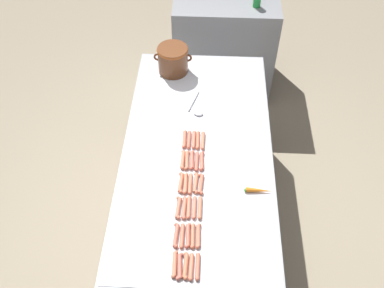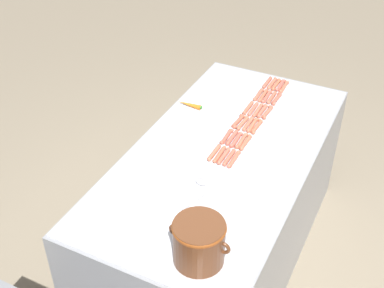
# 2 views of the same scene
# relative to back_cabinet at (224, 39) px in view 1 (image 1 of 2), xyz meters

# --- Properties ---
(ground_plane) EXTENTS (20.00, 20.00, 0.00)m
(ground_plane) POSITION_rel_back_cabinet_xyz_m (-0.20, -1.75, -0.52)
(ground_plane) COLOR gray
(griddle_counter) EXTENTS (0.99, 1.99, 0.90)m
(griddle_counter) POSITION_rel_back_cabinet_xyz_m (-0.20, -1.75, -0.07)
(griddle_counter) COLOR #9EA0A5
(griddle_counter) RESTS_ON ground_plane
(back_cabinet) EXTENTS (0.95, 0.83, 1.03)m
(back_cabinet) POSITION_rel_back_cabinet_xyz_m (0.00, 0.00, 0.00)
(back_cabinet) COLOR gray
(back_cabinet) RESTS_ON ground_plane
(hot_dog_0) EXTENTS (0.03, 0.16, 0.02)m
(hot_dog_0) POSITION_rel_back_cabinet_xyz_m (-0.29, -2.59, 0.39)
(hot_dog_0) COLOR #CD6F51
(hot_dog_0) RESTS_ON griddle_counter
(hot_dog_1) EXTENTS (0.03, 0.16, 0.02)m
(hot_dog_1) POSITION_rel_back_cabinet_xyz_m (-0.29, -2.42, 0.39)
(hot_dog_1) COLOR #CA644E
(hot_dog_1) RESTS_ON griddle_counter
(hot_dog_2) EXTENTS (0.03, 0.16, 0.02)m
(hot_dog_2) POSITION_rel_back_cabinet_xyz_m (-0.29, -2.24, 0.39)
(hot_dog_2) COLOR #CA6B50
(hot_dog_2) RESTS_ON griddle_counter
(hot_dog_3) EXTENTS (0.03, 0.16, 0.02)m
(hot_dog_3) POSITION_rel_back_cabinet_xyz_m (-0.29, -2.06, 0.39)
(hot_dog_3) COLOR #D16C4D
(hot_dog_3) RESTS_ON griddle_counter
(hot_dog_4) EXTENTS (0.03, 0.16, 0.02)m
(hot_dog_4) POSITION_rel_back_cabinet_xyz_m (-0.29, -1.87, 0.39)
(hot_dog_4) COLOR #CE6D4E
(hot_dog_4) RESTS_ON griddle_counter
(hot_dog_5) EXTENTS (0.03, 0.16, 0.02)m
(hot_dog_5) POSITION_rel_back_cabinet_xyz_m (-0.29, -1.70, 0.39)
(hot_dog_5) COLOR #D66B4F
(hot_dog_5) RESTS_ON griddle_counter
(hot_dog_6) EXTENTS (0.03, 0.16, 0.02)m
(hot_dog_6) POSITION_rel_back_cabinet_xyz_m (-0.26, -2.60, 0.39)
(hot_dog_6) COLOR #CA6656
(hot_dog_6) RESTS_ON griddle_counter
(hot_dog_7) EXTENTS (0.02, 0.16, 0.02)m
(hot_dog_7) POSITION_rel_back_cabinet_xyz_m (-0.26, -2.42, 0.39)
(hot_dog_7) COLOR #CE6A4F
(hot_dog_7) RESTS_ON griddle_counter
(hot_dog_8) EXTENTS (0.03, 0.16, 0.02)m
(hot_dog_8) POSITION_rel_back_cabinet_xyz_m (-0.26, -2.24, 0.39)
(hot_dog_8) COLOR #CC6D54
(hot_dog_8) RESTS_ON griddle_counter
(hot_dog_9) EXTENTS (0.03, 0.16, 0.02)m
(hot_dog_9) POSITION_rel_back_cabinet_xyz_m (-0.26, -2.06, 0.39)
(hot_dog_9) COLOR #D67251
(hot_dog_9) RESTS_ON griddle_counter
(hot_dog_10) EXTENTS (0.03, 0.16, 0.02)m
(hot_dog_10) POSITION_rel_back_cabinet_xyz_m (-0.26, -1.88, 0.39)
(hot_dog_10) COLOR #C96F52
(hot_dog_10) RESTS_ON griddle_counter
(hot_dog_11) EXTENTS (0.03, 0.16, 0.02)m
(hot_dog_11) POSITION_rel_back_cabinet_xyz_m (-0.26, -1.70, 0.39)
(hot_dog_11) COLOR #CE684F
(hot_dog_11) RESTS_ON griddle_counter
(hot_dog_12) EXTENTS (0.03, 0.16, 0.02)m
(hot_dog_12) POSITION_rel_back_cabinet_xyz_m (-0.23, -2.60, 0.39)
(hot_dog_12) COLOR #D8704E
(hot_dog_12) RESTS_ON griddle_counter
(hot_dog_13) EXTENTS (0.03, 0.16, 0.02)m
(hot_dog_13) POSITION_rel_back_cabinet_xyz_m (-0.22, -2.42, 0.39)
(hot_dog_13) COLOR #D16753
(hot_dog_13) RESTS_ON griddle_counter
(hot_dog_14) EXTENTS (0.03, 0.16, 0.02)m
(hot_dog_14) POSITION_rel_back_cabinet_xyz_m (-0.23, -2.23, 0.39)
(hot_dog_14) COLOR #D17054
(hot_dog_14) RESTS_ON griddle_counter
(hot_dog_15) EXTENTS (0.03, 0.16, 0.02)m
(hot_dog_15) POSITION_rel_back_cabinet_xyz_m (-0.23, -2.06, 0.39)
(hot_dog_15) COLOR #D27255
(hot_dog_15) RESTS_ON griddle_counter
(hot_dog_16) EXTENTS (0.03, 0.16, 0.02)m
(hot_dog_16) POSITION_rel_back_cabinet_xyz_m (-0.23, -1.87, 0.39)
(hot_dog_16) COLOR #D36552
(hot_dog_16) RESTS_ON griddle_counter
(hot_dog_17) EXTENTS (0.03, 0.16, 0.02)m
(hot_dog_17) POSITION_rel_back_cabinet_xyz_m (-0.22, -1.70, 0.39)
(hot_dog_17) COLOR #D06C54
(hot_dog_17) RESTS_ON griddle_counter
(hot_dog_18) EXTENTS (0.03, 0.16, 0.02)m
(hot_dog_18) POSITION_rel_back_cabinet_xyz_m (-0.20, -2.60, 0.39)
(hot_dog_18) COLOR #D77254
(hot_dog_18) RESTS_ON griddle_counter
(hot_dog_19) EXTENTS (0.03, 0.16, 0.02)m
(hot_dog_19) POSITION_rel_back_cabinet_xyz_m (-0.19, -2.42, 0.39)
(hot_dog_19) COLOR #CB6C4E
(hot_dog_19) RESTS_ON griddle_counter
(hot_dog_20) EXTENTS (0.02, 0.16, 0.02)m
(hot_dog_20) POSITION_rel_back_cabinet_xyz_m (-0.19, -2.23, 0.39)
(hot_dog_20) COLOR #D06E56
(hot_dog_20) RESTS_ON griddle_counter
(hot_dog_21) EXTENTS (0.03, 0.16, 0.02)m
(hot_dog_21) POSITION_rel_back_cabinet_xyz_m (-0.20, -2.06, 0.39)
(hot_dog_21) COLOR #CA7255
(hot_dog_21) RESTS_ON griddle_counter
(hot_dog_22) EXTENTS (0.03, 0.16, 0.02)m
(hot_dog_22) POSITION_rel_back_cabinet_xyz_m (-0.19, -1.88, 0.39)
(hot_dog_22) COLOR #CE6450
(hot_dog_22) RESTS_ON griddle_counter
(hot_dog_23) EXTENTS (0.03, 0.16, 0.02)m
(hot_dog_23) POSITION_rel_back_cabinet_xyz_m (-0.20, -1.70, 0.39)
(hot_dog_23) COLOR #CC6A4C
(hot_dog_23) RESTS_ON griddle_counter
(hot_dog_24) EXTENTS (0.03, 0.16, 0.02)m
(hot_dog_24) POSITION_rel_back_cabinet_xyz_m (-0.16, -2.60, 0.39)
(hot_dog_24) COLOR #CF684F
(hot_dog_24) RESTS_ON griddle_counter
(hot_dog_25) EXTENTS (0.03, 0.16, 0.02)m
(hot_dog_25) POSITION_rel_back_cabinet_xyz_m (-0.17, -2.42, 0.39)
(hot_dog_25) COLOR #CC6C51
(hot_dog_25) RESTS_ON griddle_counter
(hot_dog_26) EXTENTS (0.03, 0.16, 0.02)m
(hot_dog_26) POSITION_rel_back_cabinet_xyz_m (-0.16, -2.23, 0.39)
(hot_dog_26) COLOR #C96E51
(hot_dog_26) RESTS_ON griddle_counter
(hot_dog_27) EXTENTS (0.03, 0.16, 0.02)m
(hot_dog_27) POSITION_rel_back_cabinet_xyz_m (-0.16, -2.06, 0.39)
(hot_dog_27) COLOR #CD664C
(hot_dog_27) RESTS_ON griddle_counter
(hot_dog_28) EXTENTS (0.03, 0.16, 0.02)m
(hot_dog_28) POSITION_rel_back_cabinet_xyz_m (-0.16, -1.88, 0.39)
(hot_dog_28) COLOR #D5644E
(hot_dog_28) RESTS_ON griddle_counter
(hot_dog_29) EXTENTS (0.03, 0.16, 0.02)m
(hot_dog_29) POSITION_rel_back_cabinet_xyz_m (-0.16, -1.70, 0.39)
(hot_dog_29) COLOR #D27152
(hot_dog_29) RESTS_ON griddle_counter
(bean_pot) EXTENTS (0.30, 0.24, 0.22)m
(bean_pot) POSITION_rel_back_cabinet_xyz_m (-0.42, -0.97, 0.50)
(bean_pot) COLOR brown
(bean_pot) RESTS_ON griddle_counter
(serving_spoon) EXTENTS (0.12, 0.27, 0.02)m
(serving_spoon) POSITION_rel_back_cabinet_xyz_m (-0.22, -1.40, 0.39)
(serving_spoon) COLOR #B7B7BC
(serving_spoon) RESTS_ON griddle_counter
(carrot) EXTENTS (0.18, 0.04, 0.03)m
(carrot) POSITION_rel_back_cabinet_xyz_m (0.19, -2.09, 0.39)
(carrot) COLOR orange
(carrot) RESTS_ON griddle_counter
(soda_can) EXTENTS (0.07, 0.07, 0.12)m
(soda_can) POSITION_rel_back_cabinet_xyz_m (0.26, -0.23, 0.58)
(soda_can) COLOR #1E8C38
(soda_can) RESTS_ON back_cabinet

